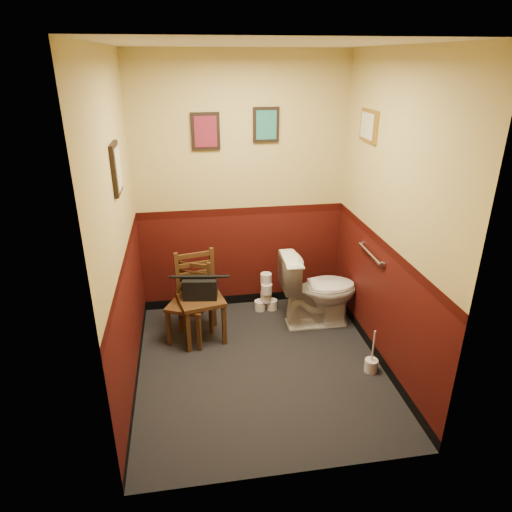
# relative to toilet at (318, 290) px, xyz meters

# --- Properties ---
(floor) EXTENTS (2.20, 2.40, 0.00)m
(floor) POSITION_rel_toilet_xyz_m (-0.72, -0.65, -0.39)
(floor) COLOR black
(floor) RESTS_ON ground
(ceiling) EXTENTS (2.20, 2.40, 0.00)m
(ceiling) POSITION_rel_toilet_xyz_m (-0.72, -0.65, 2.31)
(ceiling) COLOR silver
(ceiling) RESTS_ON ground
(wall_back) EXTENTS (2.20, 0.00, 2.70)m
(wall_back) POSITION_rel_toilet_xyz_m (-0.72, 0.55, 0.96)
(wall_back) COLOR #3C0D0A
(wall_back) RESTS_ON ground
(wall_front) EXTENTS (2.20, 0.00, 2.70)m
(wall_front) POSITION_rel_toilet_xyz_m (-0.72, -1.85, 0.96)
(wall_front) COLOR #3C0D0A
(wall_front) RESTS_ON ground
(wall_left) EXTENTS (0.00, 2.40, 2.70)m
(wall_left) POSITION_rel_toilet_xyz_m (-1.82, -0.65, 0.96)
(wall_left) COLOR #3C0D0A
(wall_left) RESTS_ON ground
(wall_right) EXTENTS (0.00, 2.40, 2.70)m
(wall_right) POSITION_rel_toilet_xyz_m (0.38, -0.65, 0.96)
(wall_right) COLOR #3C0D0A
(wall_right) RESTS_ON ground
(grab_bar) EXTENTS (0.05, 0.56, 0.06)m
(grab_bar) POSITION_rel_toilet_xyz_m (0.35, -0.40, 0.56)
(grab_bar) COLOR silver
(grab_bar) RESTS_ON wall_right
(framed_print_back_a) EXTENTS (0.28, 0.04, 0.36)m
(framed_print_back_a) POSITION_rel_toilet_xyz_m (-1.07, 0.53, 1.56)
(framed_print_back_a) COLOR black
(framed_print_back_a) RESTS_ON wall_back
(framed_print_back_b) EXTENTS (0.26, 0.04, 0.34)m
(framed_print_back_b) POSITION_rel_toilet_xyz_m (-0.47, 0.53, 1.61)
(framed_print_back_b) COLOR black
(framed_print_back_b) RESTS_ON wall_back
(framed_print_left) EXTENTS (0.04, 0.30, 0.38)m
(framed_print_left) POSITION_rel_toilet_xyz_m (-1.80, -0.55, 1.46)
(framed_print_left) COLOR black
(framed_print_left) RESTS_ON wall_left
(framed_print_right) EXTENTS (0.04, 0.34, 0.28)m
(framed_print_right) POSITION_rel_toilet_xyz_m (0.36, -0.05, 1.66)
(framed_print_right) COLOR olive
(framed_print_right) RESTS_ON wall_right
(toilet) EXTENTS (0.81, 0.46, 0.78)m
(toilet) POSITION_rel_toilet_xyz_m (0.00, 0.00, 0.00)
(toilet) COLOR white
(toilet) RESTS_ON floor
(toilet_brush) EXTENTS (0.12, 0.12, 0.42)m
(toilet_brush) POSITION_rel_toilet_xyz_m (0.26, -0.88, -0.32)
(toilet_brush) COLOR silver
(toilet_brush) RESTS_ON floor
(chair_left) EXTENTS (0.49, 0.49, 0.79)m
(chair_left) POSITION_rel_toilet_xyz_m (-1.32, -0.07, 0.01)
(chair_left) COLOR #4C2F16
(chair_left) RESTS_ON floor
(chair_right) EXTENTS (0.49, 0.49, 0.89)m
(chair_right) POSITION_rel_toilet_xyz_m (-1.23, -0.06, 0.05)
(chair_right) COLOR #4C2F16
(chair_right) RESTS_ON floor
(handbag) EXTENTS (0.35, 0.21, 0.24)m
(handbag) POSITION_rel_toilet_xyz_m (-1.22, -0.10, 0.18)
(handbag) COLOR black
(handbag) RESTS_ON chair_right
(tp_stack) EXTENTS (0.26, 0.16, 0.45)m
(tp_stack) POSITION_rel_toilet_xyz_m (-0.49, 0.35, -0.20)
(tp_stack) COLOR silver
(tp_stack) RESTS_ON floor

